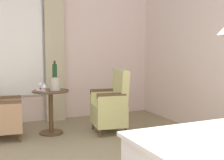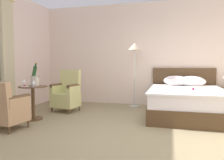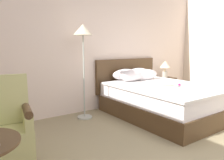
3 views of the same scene
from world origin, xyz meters
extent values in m
cube|color=beige|center=(-3.21, 0.00, 1.47)|extent=(0.12, 5.94, 2.93)
cube|color=white|center=(-3.13, 0.00, 1.54)|extent=(0.02, 1.41, 2.09)
cube|color=white|center=(-3.10, 0.00, 1.54)|extent=(0.02, 1.34, 2.05)
cube|color=#C3B794|center=(-3.05, 0.88, 1.32)|extent=(0.10, 0.36, 2.64)
cylinder|color=#4F3821|center=(-2.18, 0.59, 0.01)|extent=(0.38, 0.38, 0.03)
cylinder|color=#4F3821|center=(-2.18, 0.59, 0.35)|extent=(0.07, 0.07, 0.69)
cylinder|color=#4F3821|center=(-2.18, 0.59, 0.70)|extent=(0.59, 0.59, 0.02)
cylinder|color=#BAB3A3|center=(-2.17, 0.66, 0.81)|extent=(0.17, 0.17, 0.21)
torus|color=#BAB3A3|center=(-2.17, 0.66, 0.92)|extent=(0.19, 0.19, 0.02)
cylinder|color=white|center=(-2.17, 0.66, 0.90)|extent=(0.15, 0.15, 0.03)
cylinder|color=#1E4723|center=(-2.20, 0.67, 0.98)|extent=(0.16, 0.09, 0.32)
cylinder|color=#193D1E|center=(-2.14, 0.66, 1.16)|extent=(0.05, 0.04, 0.08)
sphere|color=gold|center=(-2.14, 0.66, 1.19)|extent=(0.04, 0.04, 0.04)
cylinder|color=white|center=(-2.30, 0.46, 0.71)|extent=(0.07, 0.07, 0.01)
cylinder|color=white|center=(-2.30, 0.46, 0.76)|extent=(0.01, 0.01, 0.08)
cone|color=white|center=(-2.30, 0.46, 0.83)|extent=(0.07, 0.07, 0.07)
cylinder|color=white|center=(-2.08, 0.47, 0.71)|extent=(0.08, 0.08, 0.01)
cylinder|color=white|center=(-2.08, 0.47, 0.75)|extent=(0.01, 0.01, 0.06)
cone|color=white|center=(-2.08, 0.47, 0.81)|extent=(0.08, 0.08, 0.07)
cylinder|color=white|center=(-2.27, 0.46, 0.72)|extent=(0.16, 0.16, 0.01)
sphere|color=maroon|center=(-2.29, 0.45, 0.73)|extent=(0.03, 0.03, 0.03)
sphere|color=maroon|center=(-2.28, 0.45, 0.73)|extent=(0.03, 0.03, 0.03)
cylinder|color=#4F3821|center=(-2.17, 1.31, 0.06)|extent=(0.04, 0.04, 0.13)
cylinder|color=#4F3821|center=(-1.65, 1.23, 0.06)|extent=(0.04, 0.04, 0.13)
cylinder|color=#4F3821|center=(-2.10, 1.73, 0.06)|extent=(0.04, 0.04, 0.13)
cylinder|color=#4F3821|center=(-1.59, 1.65, 0.06)|extent=(0.04, 0.04, 0.13)
cube|color=#C8C67E|center=(-1.88, 1.48, 0.29)|extent=(0.67, 0.59, 0.33)
cube|color=#C8C67E|center=(-1.85, 1.68, 0.75)|extent=(0.59, 0.24, 0.58)
cube|color=#C8C67E|center=(-2.13, 1.50, 0.55)|extent=(0.16, 0.47, 0.19)
cylinder|color=#4F3821|center=(-2.13, 1.50, 0.65)|extent=(0.16, 0.47, 0.09)
cube|color=#C8C67E|center=(-1.64, 1.42, 0.55)|extent=(0.16, 0.47, 0.19)
cylinder|color=#4F3821|center=(-1.64, 1.42, 0.65)|extent=(0.16, 0.47, 0.09)
cylinder|color=#4F3821|center=(-1.92, 0.06, 0.07)|extent=(0.04, 0.04, 0.13)
cylinder|color=#4F3821|center=(-2.41, 0.12, 0.07)|extent=(0.04, 0.04, 0.13)
cube|color=tan|center=(-2.19, -0.13, 0.27)|extent=(0.64, 0.59, 0.27)
cube|color=tan|center=(-1.96, -0.14, 0.50)|extent=(0.15, 0.49, 0.18)
cylinder|color=#4F3821|center=(-1.96, -0.14, 0.59)|extent=(0.15, 0.49, 0.09)
cube|color=tan|center=(-2.43, -0.08, 0.50)|extent=(0.15, 0.49, 0.18)
cylinder|color=#4F3821|center=(-2.43, -0.08, 0.59)|extent=(0.15, 0.49, 0.09)
camera|label=1|loc=(2.74, -0.56, 1.43)|focal=50.00mm
camera|label=2|loc=(0.61, -3.40, 1.16)|focal=35.00mm
camera|label=3|loc=(-2.22, -1.08, 1.36)|focal=35.00mm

